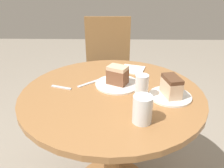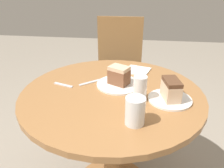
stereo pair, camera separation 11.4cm
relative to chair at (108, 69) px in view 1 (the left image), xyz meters
The scene contains 11 objects.
table 0.94m from the chair, 86.27° to the right, with size 0.96×0.96×0.76m.
chair is the anchor object (origin of this frame).
plate_near 0.91m from the chair, 84.05° to the right, with size 0.25×0.25×0.01m.
plate_far 1.09m from the chair, 70.41° to the right, with size 0.21×0.21×0.01m.
cake_slice_near 0.93m from the chair, 84.05° to the right, with size 0.13×0.12×0.10m.
cake_slice_far 1.11m from the chair, 70.41° to the right, with size 0.09×0.13×0.10m.
glass_lemonade 1.08m from the chair, 78.46° to the right, with size 0.07×0.07×0.13m.
glass_water 1.27m from the chair, 81.03° to the right, with size 0.08×0.08×0.12m.
napkin_stack 0.72m from the chair, 73.84° to the right, with size 0.18×0.18×0.01m.
fork 0.89m from the chair, 93.99° to the right, with size 0.15×0.13×0.00m.
spoon 0.97m from the chair, 103.41° to the right, with size 0.12×0.06×0.00m.
Camera 1 is at (0.02, -1.03, 1.30)m, focal length 35.00 mm.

